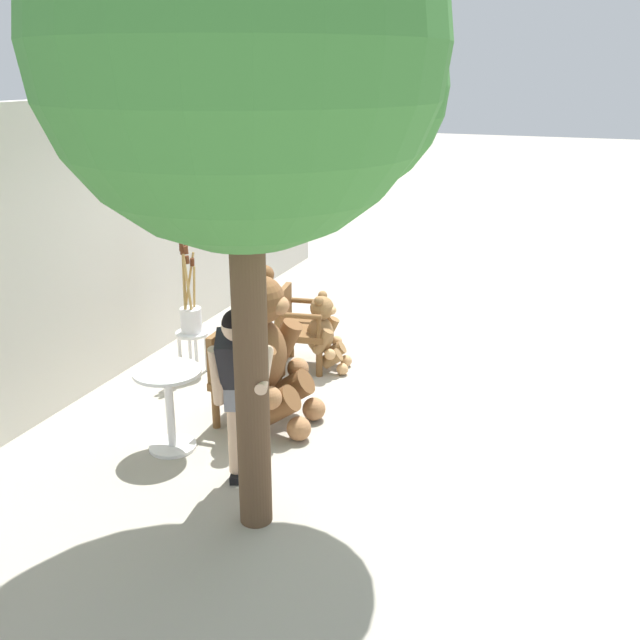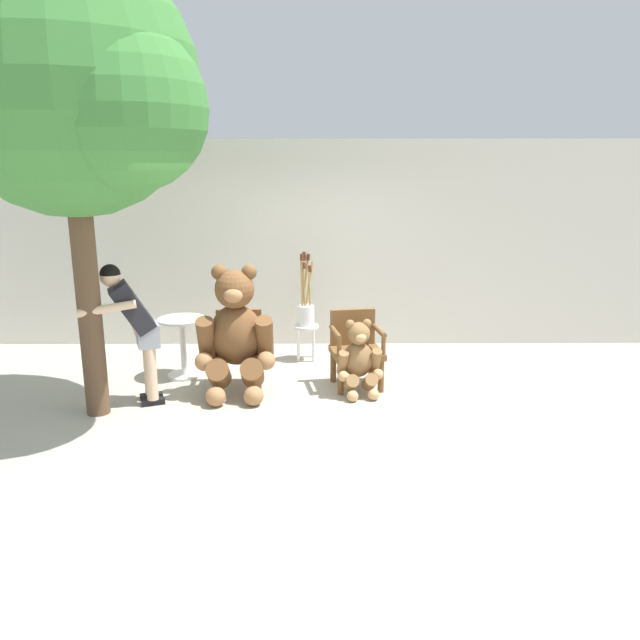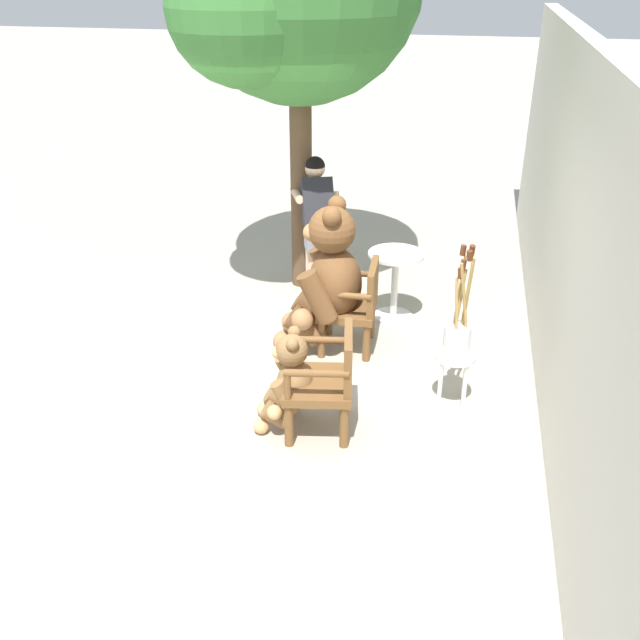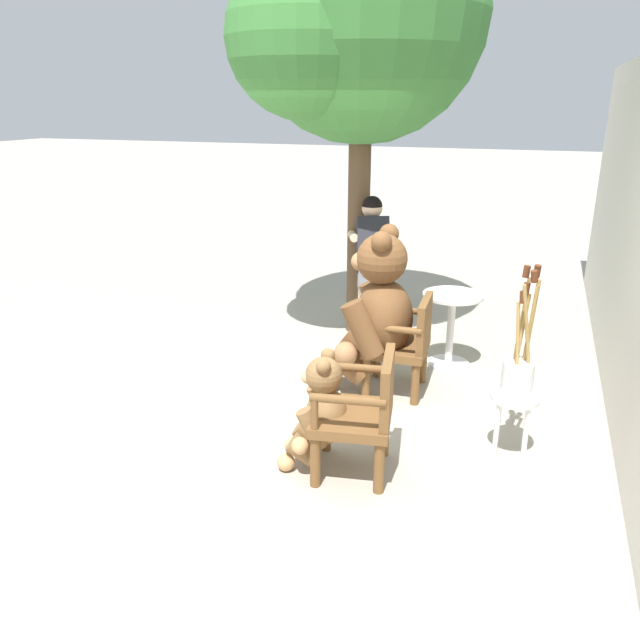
% 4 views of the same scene
% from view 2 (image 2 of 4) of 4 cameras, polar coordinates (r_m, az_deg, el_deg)
% --- Properties ---
extents(ground_plane, '(60.00, 60.00, 0.00)m').
position_cam_2_polar(ground_plane, '(6.66, -2.17, -7.85)').
color(ground_plane, '#A8A091').
extents(back_wall, '(10.00, 0.16, 2.80)m').
position_cam_2_polar(back_wall, '(8.64, -1.78, 6.92)').
color(back_wall, silver).
rests_on(back_wall, ground).
extents(wooden_chair_left, '(0.58, 0.54, 0.86)m').
position_cam_2_polar(wooden_chair_left, '(7.16, -7.46, -2.44)').
color(wooden_chair_left, brown).
rests_on(wooden_chair_left, ground).
extents(wooden_chair_right, '(0.64, 0.61, 0.86)m').
position_cam_2_polar(wooden_chair_right, '(7.12, 3.28, -2.43)').
color(wooden_chair_right, brown).
rests_on(wooden_chair_right, ground).
extents(teddy_bear_large, '(0.86, 0.83, 1.44)m').
position_cam_2_polar(teddy_bear_large, '(6.85, -7.73, -1.11)').
color(teddy_bear_large, brown).
rests_on(teddy_bear_large, ground).
extents(teddy_bear_small, '(0.52, 0.51, 0.84)m').
position_cam_2_polar(teddy_bear_small, '(6.87, 3.57, -3.51)').
color(teddy_bear_small, olive).
rests_on(teddy_bear_small, ground).
extents(person_visitor, '(0.74, 0.66, 1.51)m').
position_cam_2_polar(person_visitor, '(6.73, -16.60, -0.13)').
color(person_visitor, black).
rests_on(person_visitor, ground).
extents(white_stool, '(0.34, 0.34, 0.46)m').
position_cam_2_polar(white_stool, '(8.06, -1.30, -1.20)').
color(white_stool, white).
rests_on(white_stool, ground).
extents(brush_bucket, '(0.22, 0.22, 0.95)m').
position_cam_2_polar(brush_bucket, '(7.98, -1.32, 1.06)').
color(brush_bucket, white).
rests_on(brush_bucket, white_stool).
extents(round_side_table, '(0.56, 0.56, 0.72)m').
position_cam_2_polar(round_side_table, '(7.57, -12.44, -1.85)').
color(round_side_table, white).
rests_on(round_side_table, ground).
extents(patio_tree, '(2.53, 2.41, 4.39)m').
position_cam_2_polar(patio_tree, '(6.33, -21.27, 19.04)').
color(patio_tree, brown).
rests_on(patio_tree, ground).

